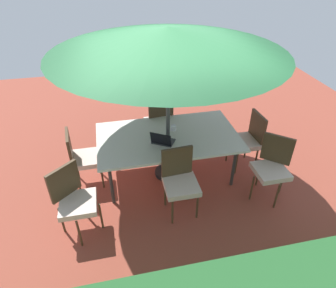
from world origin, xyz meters
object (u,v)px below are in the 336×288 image
at_px(cup, 173,128).
at_px(chair_north, 180,179).
at_px(laptop, 162,140).
at_px(chair_northeast, 74,198).
at_px(chair_northwest, 272,165).
at_px(patio_umbrella, 168,40).
at_px(chair_south, 159,122).
at_px(chair_east, 82,156).
at_px(dining_table, 168,138).
at_px(chair_west, 248,138).

bearing_deg(cup, chair_north, 82.48).
bearing_deg(chair_north, laptop, 96.80).
xyz_separation_m(chair_northeast, chair_northwest, (-2.80, -0.08, 0.00)).
distance_m(patio_umbrella, chair_south, 1.84).
distance_m(chair_northeast, chair_east, 0.91).
bearing_deg(dining_table, cup, -129.51).
xyz_separation_m(chair_northeast, chair_north, (-1.41, -0.07, 0.00)).
distance_m(chair_northeast, chair_north, 1.41).
height_order(chair_northeast, chair_northwest, same).
height_order(chair_northwest, chair_west, same).
xyz_separation_m(chair_northwest, chair_west, (0.04, -0.75, 0.00)).
xyz_separation_m(chair_north, chair_south, (-0.00, -1.58, 0.00)).
xyz_separation_m(chair_north, laptop, (0.12, -0.62, 0.26)).
relative_size(patio_umbrella, chair_northeast, 3.20).
bearing_deg(patio_umbrella, dining_table, 0.00).
distance_m(chair_north, cup, 0.98).
height_order(chair_northwest, cup, chair_northwest).
bearing_deg(dining_table, laptop, 55.02).
height_order(patio_umbrella, laptop, patio_umbrella).
height_order(chair_east, laptop, chair_east).
bearing_deg(chair_west, cup, -101.19).
distance_m(chair_northwest, cup, 1.59).
bearing_deg(chair_south, cup, 93.92).
distance_m(chair_northeast, cup, 1.85).
bearing_deg(laptop, chair_south, -65.58).
bearing_deg(chair_west, chair_northwest, 0.56).
relative_size(chair_north, chair_south, 1.00).
bearing_deg(laptop, cup, -95.47).
bearing_deg(chair_north, dining_table, 85.67).
distance_m(patio_umbrella, cup, 1.42).
bearing_deg(chair_south, laptop, 75.96).
distance_m(chair_south, cup, 0.70).
bearing_deg(chair_northeast, chair_east, 44.84).
bearing_deg(chair_northeast, chair_south, 9.18).
distance_m(patio_umbrella, chair_north, 1.84).
distance_m(chair_north, laptop, 0.68).
bearing_deg(patio_umbrella, cup, -129.51).
bearing_deg(chair_south, chair_west, 141.80).
distance_m(dining_table, chair_south, 0.81).
bearing_deg(patio_umbrella, chair_north, 89.78).
bearing_deg(chair_northwest, chair_northeast, -137.52).
bearing_deg(cup, chair_northeast, 33.34).
bearing_deg(dining_table, chair_northwest, 150.66).
distance_m(patio_umbrella, chair_northeast, 2.34).
bearing_deg(cup, laptop, 52.88).
height_order(chair_west, chair_south, same).
bearing_deg(chair_west, patio_umbrella, -94.23).
relative_size(dining_table, laptop, 5.43).
height_order(chair_northeast, chair_east, same).
xyz_separation_m(chair_north, cup, (-0.12, -0.94, 0.25)).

